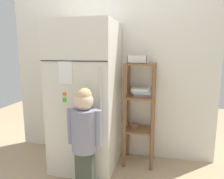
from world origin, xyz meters
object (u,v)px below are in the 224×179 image
object	(u,v)px
pantry_shelf_unit	(140,105)
fruit_bin	(137,60)
child_standing	(84,130)
refrigerator	(86,97)

from	to	relation	value
pantry_shelf_unit	fruit_bin	world-z (taller)	fruit_bin
child_standing	refrigerator	bearing A→B (deg)	107.57
child_standing	fruit_bin	size ratio (longest dim) A/B	4.74
child_standing	pantry_shelf_unit	bearing A→B (deg)	55.49
refrigerator	pantry_shelf_unit	bearing A→B (deg)	16.03
child_standing	fruit_bin	xyz separation A→B (m)	(0.40, 0.65, 0.62)
refrigerator	child_standing	size ratio (longest dim) A/B	1.62
refrigerator	pantry_shelf_unit	world-z (taller)	refrigerator
fruit_bin	child_standing	bearing A→B (deg)	-121.71
refrigerator	fruit_bin	world-z (taller)	refrigerator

